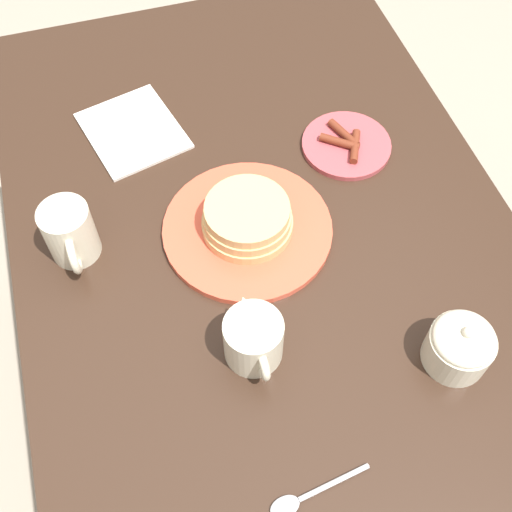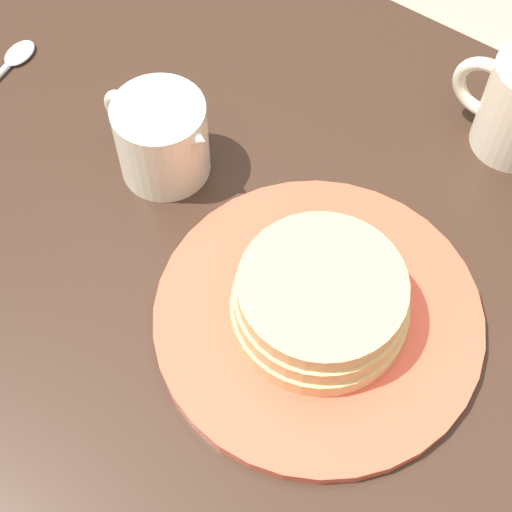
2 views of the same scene
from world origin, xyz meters
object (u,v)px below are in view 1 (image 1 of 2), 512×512
at_px(creamer_pitcher, 253,338).
at_px(spoon, 303,498).
at_px(napkin, 133,131).
at_px(pancake_plate, 247,223).
at_px(sugar_bowl, 460,345).
at_px(side_plate_bacon, 346,144).
at_px(coffee_mug, 70,233).

xyz_separation_m(creamer_pitcher, spoon, (0.21, 0.00, -0.04)).
bearing_deg(napkin, creamer_pitcher, 10.02).
bearing_deg(pancake_plate, creamer_pitcher, -14.13).
bearing_deg(sugar_bowl, side_plate_bacon, 179.96).
xyz_separation_m(side_plate_bacon, napkin, (-0.15, -0.35, -0.00)).
height_order(creamer_pitcher, sugar_bowl, creamer_pitcher).
bearing_deg(pancake_plate, side_plate_bacon, 119.72).
bearing_deg(sugar_bowl, napkin, -148.05).
relative_size(creamer_pitcher, napkin, 0.57).
height_order(side_plate_bacon, napkin, side_plate_bacon).
relative_size(side_plate_bacon, creamer_pitcher, 1.29).
xyz_separation_m(pancake_plate, side_plate_bacon, (-0.12, 0.22, -0.02)).
bearing_deg(creamer_pitcher, sugar_bowl, 71.12).
bearing_deg(side_plate_bacon, napkin, -112.36).
bearing_deg(side_plate_bacon, coffee_mug, -80.19).
bearing_deg(pancake_plate, coffee_mug, -98.59).
relative_size(coffee_mug, sugar_bowl, 1.21).
relative_size(coffee_mug, spoon, 0.79).
xyz_separation_m(creamer_pitcher, sugar_bowl, (0.09, 0.27, -0.00)).
bearing_deg(napkin, side_plate_bacon, 67.64).
distance_m(coffee_mug, creamer_pitcher, 0.33).
bearing_deg(pancake_plate, napkin, -153.41).
xyz_separation_m(pancake_plate, napkin, (-0.27, -0.14, -0.02)).
bearing_deg(pancake_plate, sugar_bowl, 36.35).
distance_m(pancake_plate, sugar_bowl, 0.37).
height_order(side_plate_bacon, coffee_mug, coffee_mug).
bearing_deg(coffee_mug, creamer_pitcher, 41.55).
height_order(creamer_pitcher, spoon, creamer_pitcher).
distance_m(pancake_plate, side_plate_bacon, 0.25).
bearing_deg(sugar_bowl, pancake_plate, -143.65).
bearing_deg(napkin, pancake_plate, 26.59).
bearing_deg(spoon, sugar_bowl, 114.15).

